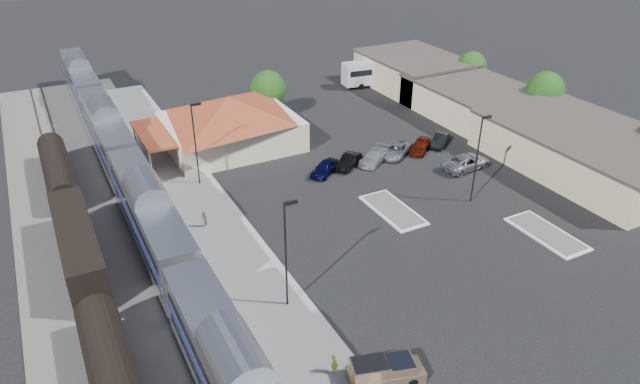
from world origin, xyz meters
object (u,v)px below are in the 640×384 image
suv (466,162)px  coach_bus (379,71)px  station_depot (230,121)px  pickup_truck (386,371)px

suv → coach_bus: 30.58m
coach_bus → suv: bearing=173.0°
suv → coach_bus: (7.65, 29.57, 1.37)m
station_depot → pickup_truck: station_depot is taller
coach_bus → station_depot: bearing=119.4°
station_depot → coach_bus: (28.56, 11.50, -0.95)m
station_depot → suv: bearing=-40.8°
suv → coach_bus: bearing=-19.9°
pickup_truck → suv: bearing=-33.0°
suv → coach_bus: size_ratio=0.49×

